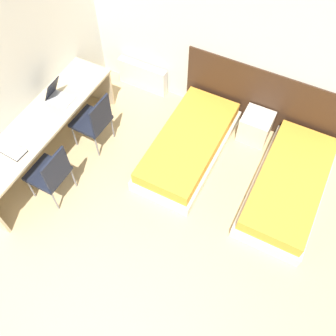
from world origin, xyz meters
TOP-DOWN VIEW (x-y plane):
  - ground_plane at (0.00, 0.00)m, footprint 20.00×20.00m
  - wall_back at (0.00, 3.80)m, footprint 5.20×0.05m
  - wall_left at (-2.12, 1.89)m, footprint 0.05×4.77m
  - headboard_panel at (0.71, 3.76)m, footprint 2.47×0.03m
  - bed_near_window at (-0.03, 2.78)m, footprint 0.89×1.90m
  - bed_near_door at (1.45, 2.78)m, footprint 0.89×1.90m
  - nightstand at (0.71, 3.52)m, footprint 0.42×0.41m
  - radiator at (-1.29, 3.68)m, footprint 0.83×0.12m
  - desk at (-1.79, 1.85)m, footprint 0.62×2.55m
  - chair_near_laptop at (-1.29, 2.34)m, footprint 0.47×0.47m
  - chair_near_notebook at (-1.29, 1.36)m, footprint 0.47×0.47m
  - laptop at (-1.81, 2.30)m, footprint 0.34×0.26m
  - open_notebook at (-1.77, 1.32)m, footprint 0.34×0.21m

SIDE VIEW (x-z plane):
  - ground_plane at x=0.00m, z-range 0.00..0.00m
  - bed_near_window at x=-0.03m, z-range -0.01..0.37m
  - bed_near_door at x=1.45m, z-range -0.01..0.37m
  - nightstand at x=0.71m, z-range 0.00..0.44m
  - radiator at x=-1.29m, z-range 0.00..0.47m
  - chair_near_laptop at x=-1.29m, z-range 0.05..0.97m
  - chair_near_notebook at x=-1.29m, z-range 0.05..0.97m
  - headboard_panel at x=0.71m, z-range 0.00..1.04m
  - desk at x=-1.79m, z-range 0.23..0.95m
  - open_notebook at x=-1.77m, z-range 0.72..0.74m
  - laptop at x=-1.81m, z-range 0.63..0.95m
  - wall_back at x=0.00m, z-range 0.00..2.70m
  - wall_left at x=-2.12m, z-range 0.00..2.70m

